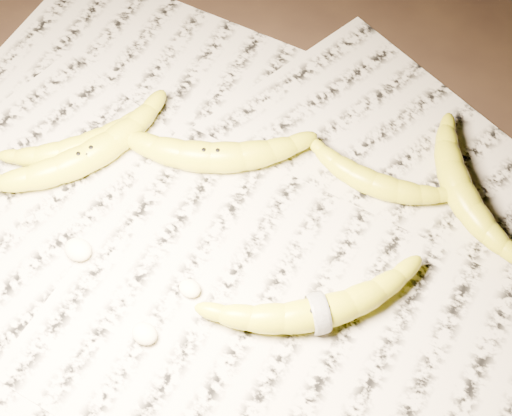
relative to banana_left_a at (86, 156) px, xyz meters
The scene contains 12 objects.
ground 0.21m from the banana_left_a, ahead, with size 3.00×3.00×0.00m, color black.
newspaper_patch 0.20m from the banana_left_a, ahead, with size 0.90×0.70×0.01m, color #B8B29E.
banana_left_a is the anchor object (origin of this frame).
banana_left_b 0.02m from the banana_left_a, 137.34° to the left, with size 0.18×0.06×0.04m, color gold, non-canonical shape.
banana_center 0.16m from the banana_left_a, 31.74° to the left, with size 0.23×0.07×0.04m, color gold, non-canonical shape.
banana_taped 0.36m from the banana_left_a, ahead, with size 0.23×0.06×0.04m, color gold, non-canonical shape.
banana_upper_a 0.37m from the banana_left_a, 25.88° to the left, with size 0.17×0.05×0.03m, color gold, non-canonical shape.
banana_upper_b 0.47m from the banana_left_a, 25.81° to the left, with size 0.19×0.06×0.04m, color gold, non-canonical shape.
measuring_tape 0.36m from the banana_left_a, ahead, with size 0.05×0.05×0.00m, color white.
flesh_chunk_a 0.13m from the banana_left_a, 57.44° to the right, with size 0.04×0.03×0.02m, color #FFF6C5.
flesh_chunk_b 0.25m from the banana_left_a, 37.05° to the right, with size 0.03×0.03×0.02m, color #FFF6C5.
flesh_chunk_c 0.23m from the banana_left_a, 20.01° to the right, with size 0.03×0.02×0.02m, color #FFF6C5.
Camera 1 is at (0.25, -0.34, 0.79)m, focal length 50.00 mm.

